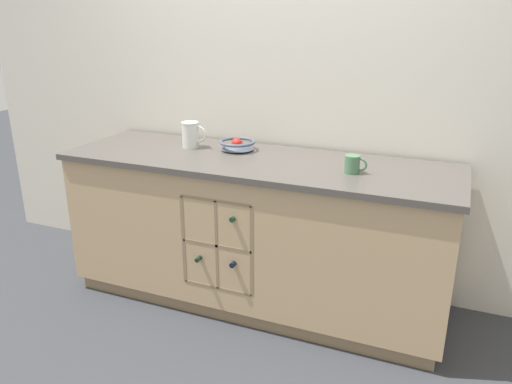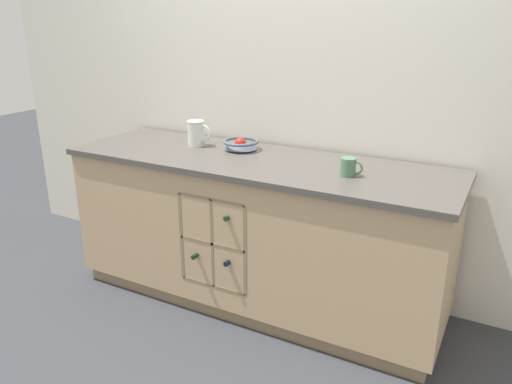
{
  "view_description": "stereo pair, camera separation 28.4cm",
  "coord_description": "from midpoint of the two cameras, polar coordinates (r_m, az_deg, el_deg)",
  "views": [
    {
      "loc": [
        1.07,
        -2.57,
        1.71
      ],
      "look_at": [
        0.0,
        0.0,
        0.72
      ],
      "focal_mm": 35.0,
      "sensor_mm": 36.0,
      "label": 1
    },
    {
      "loc": [
        1.32,
        -2.45,
        1.71
      ],
      "look_at": [
        0.0,
        0.0,
        0.72
      ],
      "focal_mm": 35.0,
      "sensor_mm": 36.0,
      "label": 2
    }
  ],
  "objects": [
    {
      "name": "ground_plane",
      "position": [
        3.26,
        -2.55,
        -12.03
      ],
      "size": [
        14.0,
        14.0,
        0.0
      ],
      "primitive_type": "plane",
      "color": "#383A3F"
    },
    {
      "name": "white_pitcher",
      "position": [
        3.18,
        -10.01,
        6.51
      ],
      "size": [
        0.16,
        0.11,
        0.16
      ],
      "color": "silver",
      "rests_on": "kitchen_island"
    },
    {
      "name": "back_wall",
      "position": [
        3.19,
        0.27,
        11.72
      ],
      "size": [
        4.67,
        0.06,
        2.55
      ],
      "primitive_type": "cube",
      "color": "silver",
      "rests_on": "ground_plane"
    },
    {
      "name": "ceramic_mug",
      "position": [
        2.64,
        8.02,
        3.11
      ],
      "size": [
        0.12,
        0.08,
        0.1
      ],
      "color": "#4C7A56",
      "rests_on": "kitchen_island"
    },
    {
      "name": "kitchen_island",
      "position": [
        3.05,
        -2.7,
        -4.53
      ],
      "size": [
        2.31,
        0.74,
        0.92
      ],
      "color": "#8B7354",
      "rests_on": "ground_plane"
    },
    {
      "name": "fruit_bowl",
      "position": [
        3.08,
        -4.79,
        5.46
      ],
      "size": [
        0.22,
        0.22,
        0.08
      ],
      "color": "#4C5666",
      "rests_on": "kitchen_island"
    }
  ]
}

